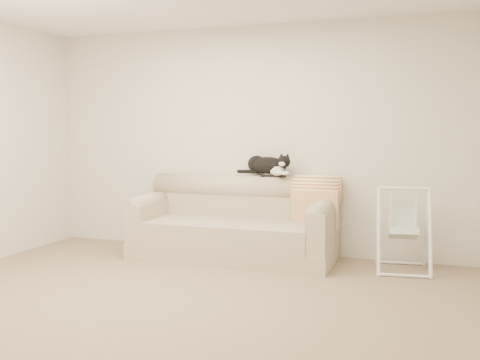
{
  "coord_description": "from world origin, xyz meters",
  "views": [
    {
      "loc": [
        1.9,
        -3.91,
        1.38
      ],
      "look_at": [
        0.12,
        1.27,
        0.9
      ],
      "focal_mm": 40.0,
      "sensor_mm": 36.0,
      "label": 1
    }
  ],
  "objects_px": {
    "sofa": "(235,226)",
    "remote_b": "(281,176)",
    "baby_swing": "(403,229)",
    "remote_a": "(268,175)",
    "tuxedo_cat": "(268,165)"
  },
  "relations": [
    {
      "from": "tuxedo_cat",
      "to": "baby_swing",
      "type": "relative_size",
      "value": 0.77
    },
    {
      "from": "sofa",
      "to": "remote_b",
      "type": "xyz_separation_m",
      "value": [
        0.46,
        0.22,
        0.56
      ]
    },
    {
      "from": "sofa",
      "to": "remote_a",
      "type": "relative_size",
      "value": 11.83
    },
    {
      "from": "sofa",
      "to": "baby_swing",
      "type": "relative_size",
      "value": 2.57
    },
    {
      "from": "sofa",
      "to": "remote_a",
      "type": "distance_m",
      "value": 0.68
    },
    {
      "from": "tuxedo_cat",
      "to": "baby_swing",
      "type": "xyz_separation_m",
      "value": [
        1.49,
        -0.27,
        -0.59
      ]
    },
    {
      "from": "sofa",
      "to": "tuxedo_cat",
      "type": "height_order",
      "value": "tuxedo_cat"
    },
    {
      "from": "remote_a",
      "to": "baby_swing",
      "type": "distance_m",
      "value": 1.57
    },
    {
      "from": "remote_b",
      "to": "baby_swing",
      "type": "relative_size",
      "value": 0.18
    },
    {
      "from": "remote_a",
      "to": "baby_swing",
      "type": "xyz_separation_m",
      "value": [
        1.47,
        -0.24,
        -0.48
      ]
    },
    {
      "from": "sofa",
      "to": "remote_a",
      "type": "xyz_separation_m",
      "value": [
        0.31,
        0.23,
        0.56
      ]
    },
    {
      "from": "sofa",
      "to": "remote_b",
      "type": "relative_size",
      "value": 13.9
    },
    {
      "from": "baby_swing",
      "to": "remote_a",
      "type": "bearing_deg",
      "value": 170.91
    },
    {
      "from": "remote_b",
      "to": "baby_swing",
      "type": "distance_m",
      "value": 1.43
    },
    {
      "from": "tuxedo_cat",
      "to": "baby_swing",
      "type": "bearing_deg",
      "value": -10.21
    }
  ]
}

